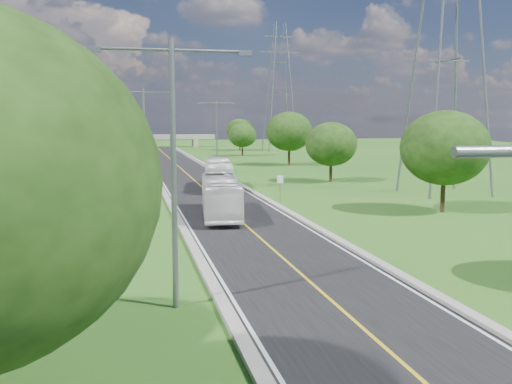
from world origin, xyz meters
TOP-DOWN VIEW (x-y plane):
  - ground at (0.00, 60.00)m, footprint 260.00×260.00m
  - road at (0.00, 66.00)m, footprint 8.00×150.00m
  - curb_left at (-4.25, 66.00)m, footprint 0.50×150.00m
  - curb_right at (4.25, 66.00)m, footprint 0.50×150.00m
  - speed_limit_sign at (5.20, 37.98)m, footprint 0.55×0.09m
  - overpass at (0.00, 140.00)m, footprint 30.00×3.00m
  - streetlight_near_left at (-6.00, 12.00)m, footprint 5.90×0.25m
  - streetlight_mid_left at (-6.00, 45.00)m, footprint 5.90×0.25m
  - streetlight_far_right at (6.00, 78.00)m, footprint 5.90×0.25m
  - power_tower_near at (22.00, 40.00)m, footprint 9.00×6.40m
  - power_tower_far at (26.00, 115.00)m, footprint 9.00×6.40m
  - tree_lc at (-15.00, 50.00)m, footprint 7.56×7.56m
  - tree_ld at (-17.00, 74.00)m, footprint 6.72×6.72m
  - tree_le at (-14.50, 98.00)m, footprint 5.88×5.88m
  - tree_rb at (16.00, 30.00)m, footprint 6.72×6.72m
  - tree_rc at (15.00, 52.00)m, footprint 5.88×5.88m
  - tree_rd at (17.00, 76.00)m, footprint 7.14×7.14m
  - tree_re at (14.50, 100.00)m, footprint 5.46×5.46m
  - tree_rf at (18.00, 120.00)m, footprint 6.30×6.30m
  - bus_outbound at (1.44, 48.24)m, footprint 3.97×11.30m
  - bus_inbound at (-1.05, 31.64)m, footprint 3.74×10.97m

SIDE VIEW (x-z plane):
  - ground at x=0.00m, z-range 0.00..0.00m
  - road at x=0.00m, z-range 0.00..0.06m
  - curb_left at x=-4.25m, z-range 0.00..0.22m
  - curb_right at x=4.25m, z-range 0.00..0.22m
  - bus_inbound at x=-1.05m, z-range 0.06..3.06m
  - bus_outbound at x=1.44m, z-range 0.06..3.14m
  - speed_limit_sign at x=5.20m, z-range 0.40..2.80m
  - overpass at x=0.00m, z-range 0.81..4.01m
  - tree_re at x=14.50m, z-range 0.85..7.20m
  - tree_le at x=-14.50m, z-range 0.91..7.75m
  - tree_rc at x=15.00m, z-range 0.91..7.75m
  - tree_rf at x=18.00m, z-range 0.98..8.31m
  - tree_ld at x=-17.00m, z-range 1.05..8.86m
  - tree_rb at x=16.00m, z-range 1.05..8.86m
  - tree_rd at x=17.00m, z-range 1.11..9.42m
  - tree_lc at x=-15.00m, z-range 1.18..9.97m
  - streetlight_near_left at x=-6.00m, z-range 0.94..10.94m
  - streetlight_mid_left at x=-6.00m, z-range 0.94..10.94m
  - streetlight_far_right at x=6.00m, z-range 0.94..10.94m
  - power_tower_near at x=22.00m, z-range 0.01..28.01m
  - power_tower_far at x=26.00m, z-range 0.01..28.01m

